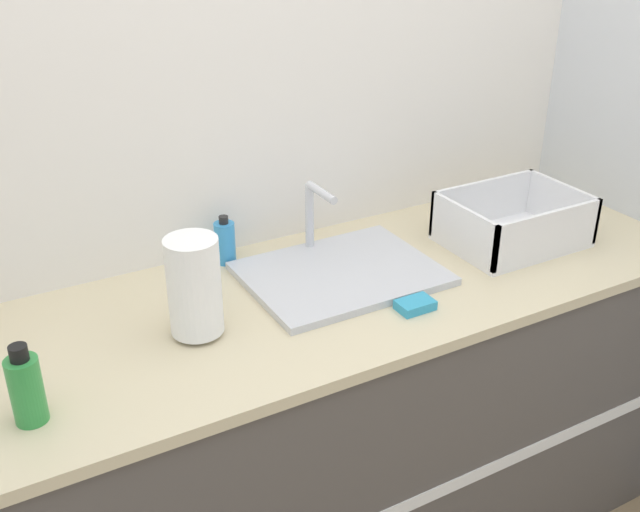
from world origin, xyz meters
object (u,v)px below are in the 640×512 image
at_px(dish_rack, 512,226).
at_px(paper_towel_roll, 194,287).
at_px(soap_dispenser, 225,242).
at_px(sink, 340,271).
at_px(bottle_green, 26,388).

bearing_deg(dish_rack, paper_towel_roll, -179.03).
bearing_deg(dish_rack, soap_dispenser, 159.29).
xyz_separation_m(paper_towel_roll, dish_rack, (0.96, 0.02, -0.07)).
relative_size(sink, paper_towel_roll, 2.05).
xyz_separation_m(sink, paper_towel_roll, (-0.43, -0.08, 0.11)).
relative_size(dish_rack, bottle_green, 2.22).
bearing_deg(bottle_green, sink, 14.71).
bearing_deg(sink, bottle_green, -165.29).
relative_size(paper_towel_roll, dish_rack, 0.64).
xyz_separation_m(dish_rack, soap_dispenser, (-0.76, 0.29, 0.01)).
bearing_deg(paper_towel_roll, dish_rack, 0.97).
height_order(sink, dish_rack, sink).
xyz_separation_m(dish_rack, bottle_green, (-1.35, -0.15, 0.02)).
bearing_deg(dish_rack, sink, 173.00).
height_order(sink, soap_dispenser, sink).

